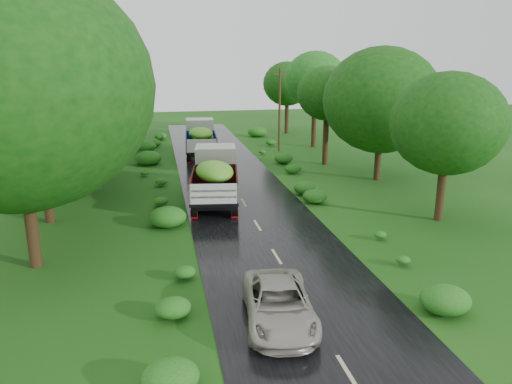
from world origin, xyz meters
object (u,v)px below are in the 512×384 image
object	(u,v)px
truck_far	(201,137)
utility_pole	(280,109)
truck_near	(215,174)
car	(279,304)

from	to	relation	value
truck_far	utility_pole	bearing A→B (deg)	9.85
truck_near	car	distance (m)	13.60
utility_pole	car	bearing A→B (deg)	-119.11
car	truck_far	bearing A→B (deg)	96.14
truck_near	truck_far	bearing A→B (deg)	96.24
car	utility_pole	bearing A→B (deg)	82.38
truck_far	utility_pole	world-z (taller)	utility_pole
truck_near	utility_pole	distance (m)	16.18
truck_near	car	xyz separation A→B (m)	(0.34, -13.57, -0.98)
truck_near	truck_far	size ratio (longest dim) A/B	1.04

